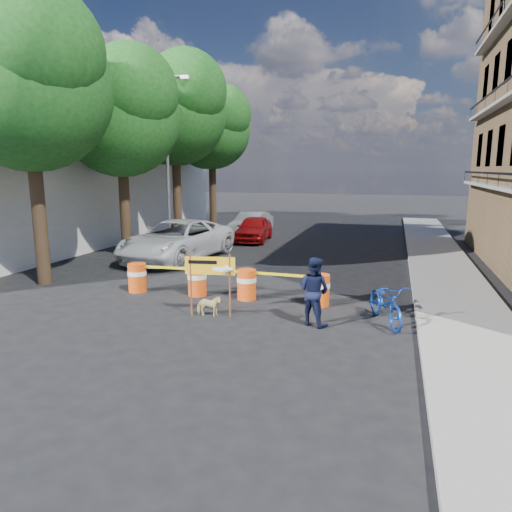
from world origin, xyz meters
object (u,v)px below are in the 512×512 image
Objects in this scene: dog at (209,306)px; barrel_far_right at (320,289)px; suv_white at (177,240)px; bicycle at (387,284)px; detour_sign at (216,271)px; sedan_red at (254,229)px; barrel_far_left at (137,277)px; barrel_mid_right at (247,284)px; sedan_silver at (251,224)px; pedestrian at (314,291)px; barrel_mid_left at (197,280)px.

barrel_far_right is at bearing -65.33° from dog.
bicycle is at bearing -26.91° from suv_white.
detour_sign is 0.83× the size of bicycle.
suv_white is 6.00m from sedan_red.
barrel_far_left is 1.00× the size of barrel_mid_right.
barrel_mid_right is at bearing -69.98° from sedan_silver.
barrel_far_right is at bearing -28.21° from suv_white.
barrel_far_right is at bearing 1.71° from barrel_far_left.
detour_sign is 14.95m from sedan_silver.
sedan_silver is (-3.60, 14.50, -0.56)m from detour_sign.
pedestrian reaches higher than detour_sign.
bicycle reaches higher than detour_sign.
sedan_red is at bearing 87.45° from barrel_far_left.
pedestrian is at bearing -96.27° from dog.
barrel_mid_right is (3.55, 0.19, 0.00)m from barrel_far_left.
barrel_far_left is at bearing -175.75° from barrel_mid_left.
pedestrian is at bearing -35.82° from suv_white.
barrel_far_right is 3.08m from detour_sign.
sedan_silver reaches higher than barrel_mid_left.
barrel_far_left is 1.00× the size of barrel_far_right.
bicycle is 15.83m from sedan_silver.
barrel_far_left reaches higher than dog.
pedestrian reaches higher than barrel_mid_right.
suv_white is at bearing 22.61° from dog.
barrel_mid_left and barrel_far_right have the same top height.
sedan_red is (-5.23, 10.67, 0.19)m from barrel_far_right.
dog is at bearing -50.36° from suv_white.
barrel_far_left is 5.72m from barrel_far_right.
bicycle reaches higher than suv_white.
barrel_mid_right is 1.00× the size of barrel_far_right.
pedestrian reaches higher than barrel_far_right.
sedan_red reaches higher than barrel_mid_right.
barrel_mid_right is 1.87m from dog.
suv_white reaches higher than barrel_far_right.
sedan_red is at bearing 81.80° from suv_white.
dog is 0.11× the size of suv_white.
bicycle is at bearing 0.12° from detour_sign.
sedan_silver is at bearing 105.15° from sedan_red.
barrel_far_right is 0.15× the size of suv_white.
barrel_far_left is 0.52× the size of pedestrian.
suv_white reaches higher than dog.
suv_white is (-8.66, 5.90, -0.19)m from bicycle.
sedan_red is (-1.50, 10.69, 0.19)m from barrel_mid_left.
sedan_silver is (-0.30, 12.91, 0.20)m from barrel_far_left.
barrel_mid_right is 0.23× the size of sedan_red.
bicycle reaches higher than sedan_silver.
barrel_mid_left is at bearing -87.55° from sedan_red.
barrel_mid_left is at bearing -178.47° from barrel_mid_right.
barrel_far_left is 12.92m from sedan_silver.
barrel_far_left is 3.50m from dog.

